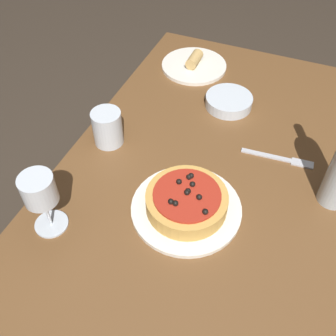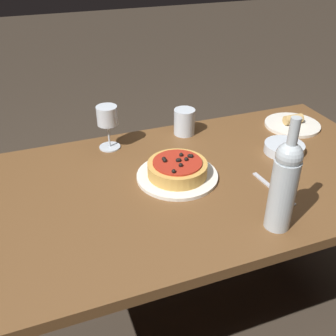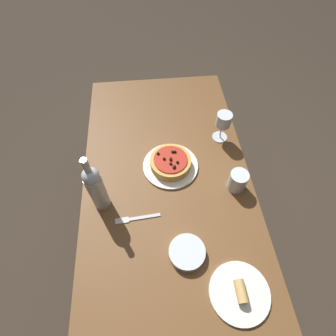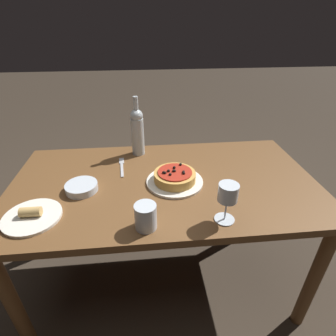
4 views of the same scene
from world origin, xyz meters
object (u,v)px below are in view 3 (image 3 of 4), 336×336
at_px(side_bowl, 187,252).
at_px(side_plate, 240,292).
at_px(wine_bottle, 96,187).
at_px(dinner_plate, 170,166).
at_px(wine_glass, 223,121).
at_px(pizza, 171,162).
at_px(water_cup, 238,181).
at_px(dining_table, 167,184).
at_px(fork, 135,219).

distance_m(side_bowl, side_plate, 0.24).
relative_size(wine_bottle, side_plate, 1.46).
bearing_deg(wine_bottle, dinner_plate, 117.67).
xyz_separation_m(wine_bottle, side_plate, (0.42, 0.52, -0.13)).
xyz_separation_m(wine_glass, side_plate, (0.76, -0.09, -0.11)).
bearing_deg(wine_glass, side_plate, -6.57).
xyz_separation_m(pizza, wine_bottle, (0.17, -0.33, 0.10)).
height_order(pizza, water_cup, water_cup).
bearing_deg(dining_table, wine_bottle, -67.98).
distance_m(pizza, water_cup, 0.33).
xyz_separation_m(dinner_plate, pizza, (0.00, 0.00, 0.03)).
relative_size(dinner_plate, fork, 1.37).
distance_m(dining_table, side_bowl, 0.40).
bearing_deg(side_plate, dining_table, -158.33).
bearing_deg(wine_glass, dinner_plate, -59.99).
bearing_deg(side_plate, wine_glass, 173.43).
xyz_separation_m(dining_table, wine_glass, (-0.21, 0.30, 0.21)).
height_order(dining_table, side_plate, side_plate).
height_order(dining_table, wine_bottle, wine_bottle).
bearing_deg(dinner_plate, water_cup, 63.43).
distance_m(pizza, wine_glass, 0.34).
bearing_deg(dining_table, side_bowl, 6.44).
distance_m(wine_glass, fork, 0.64).
distance_m(wine_glass, wine_bottle, 0.69).
bearing_deg(water_cup, pizza, -116.56).
bearing_deg(wine_glass, fork, -47.66).
relative_size(dining_table, side_bowl, 10.09).
bearing_deg(wine_bottle, side_bowl, 52.87).
height_order(dining_table, dinner_plate, dinner_plate).
height_order(wine_glass, fork, wine_glass).
distance_m(wine_bottle, fork, 0.22).
xyz_separation_m(pizza, side_bowl, (0.43, 0.02, -0.02)).
relative_size(water_cup, fork, 0.52).
bearing_deg(side_plate, water_cup, 167.86).
bearing_deg(water_cup, dining_table, -107.22).
bearing_deg(dinner_plate, fork, -35.11).
distance_m(dining_table, wine_bottle, 0.40).
relative_size(wine_bottle, fork, 1.67).
height_order(wine_bottle, fork, wine_bottle).
xyz_separation_m(wine_glass, side_bowl, (0.59, -0.26, -0.10)).
bearing_deg(side_bowl, water_cup, 136.68).
distance_m(dinner_plate, water_cup, 0.33).
xyz_separation_m(dinner_plate, side_bowl, (0.43, 0.02, 0.01)).
bearing_deg(pizza, side_bowl, 2.71).
bearing_deg(wine_bottle, side_plate, 50.77).
bearing_deg(fork, side_bowl, 135.85).
xyz_separation_m(water_cup, fork, (0.12, -0.47, -0.05)).
height_order(fork, side_plate, side_plate).
height_order(side_bowl, fork, side_bowl).
bearing_deg(wine_bottle, pizza, 117.65).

